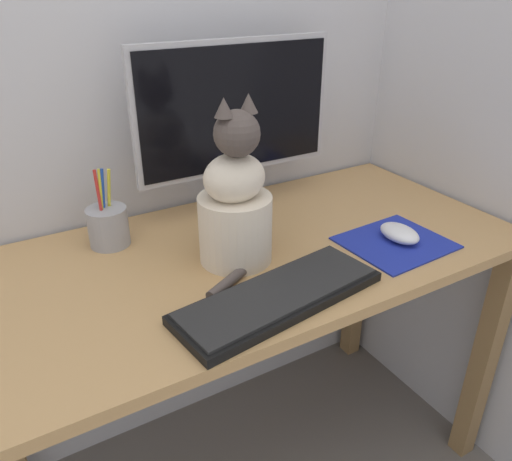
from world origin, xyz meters
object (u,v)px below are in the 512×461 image
object	(u,v)px
keyboard	(279,296)
cat	(235,204)
pen_cup	(108,226)
monitor	(236,119)
computer_mouse_right	(400,233)

from	to	relation	value
keyboard	cat	world-z (taller)	cat
cat	pen_cup	size ratio (longest dim) A/B	1.97
cat	pen_cup	distance (m)	0.30
monitor	computer_mouse_right	xyz separation A→B (m)	(0.23, -0.34, -0.21)
computer_mouse_right	cat	distance (m)	0.39
monitor	pen_cup	distance (m)	0.38
monitor	computer_mouse_right	world-z (taller)	monitor
monitor	pen_cup	xyz separation A→B (m)	(-0.33, -0.02, -0.19)
pen_cup	cat	bearing A→B (deg)	-43.47
monitor	computer_mouse_right	size ratio (longest dim) A/B	4.97
monitor	computer_mouse_right	bearing A→B (deg)	-55.25
monitor	computer_mouse_right	distance (m)	0.46
keyboard	cat	bearing A→B (deg)	80.62
monitor	cat	distance (m)	0.27
computer_mouse_right	cat	size ratio (longest dim) A/B	0.29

